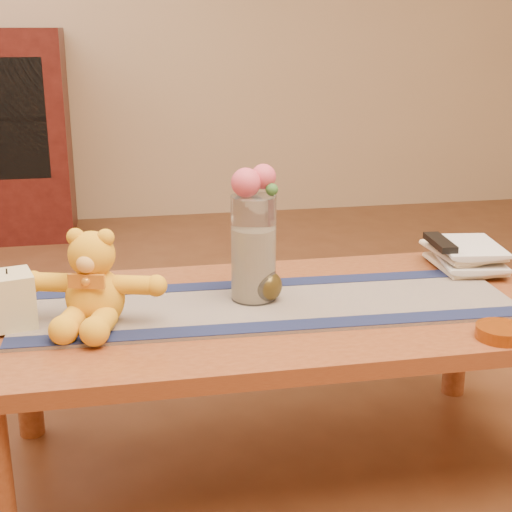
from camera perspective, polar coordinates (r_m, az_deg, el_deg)
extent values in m
plane|color=#502A17|center=(2.00, 1.46, -15.96)|extent=(5.50, 5.50, 0.00)
cube|color=brown|center=(1.80, 1.56, -4.46)|extent=(1.40, 0.70, 0.04)
cylinder|color=brown|center=(2.14, -17.47, -8.26)|extent=(0.07, 0.07, 0.41)
cylinder|color=brown|center=(2.35, 15.41, -5.70)|extent=(0.07, 0.07, 0.41)
cube|color=#1F1946|center=(1.79, 0.92, -3.83)|extent=(1.21, 0.39, 0.01)
cube|color=#151D41|center=(1.65, 1.81, -5.46)|extent=(1.20, 0.10, 0.00)
cube|color=#151D41|center=(1.92, 0.17, -2.15)|extent=(1.20, 0.10, 0.00)
cube|color=beige|center=(1.73, -18.63, -3.24)|extent=(0.12, 0.12, 0.12)
cylinder|color=black|center=(1.71, -18.84, -1.13)|extent=(0.00, 0.00, 0.01)
cylinder|color=silver|center=(1.78, -0.19, 0.60)|extent=(0.11, 0.11, 0.26)
cylinder|color=beige|center=(1.79, -0.19, -0.60)|extent=(0.09, 0.09, 0.18)
sphere|color=#D0495F|center=(1.72, -0.79, 5.73)|extent=(0.07, 0.07, 0.07)
sphere|color=#D0495F|center=(1.74, 0.58, 6.21)|extent=(0.06, 0.06, 0.06)
sphere|color=#516AB1|center=(1.77, -0.10, 5.84)|extent=(0.04, 0.04, 0.04)
sphere|color=#516AB1|center=(1.75, -1.29, 5.43)|extent=(0.04, 0.04, 0.04)
sphere|color=#33662D|center=(1.73, 1.24, 5.19)|extent=(0.03, 0.03, 0.03)
sphere|color=#473917|center=(1.79, 0.83, -2.32)|extent=(0.09, 0.09, 0.08)
imported|color=beige|center=(2.11, 13.90, -0.84)|extent=(0.17, 0.23, 0.02)
imported|color=beige|center=(2.10, 14.10, -0.37)|extent=(0.20, 0.25, 0.02)
imported|color=beige|center=(2.10, 13.79, 0.17)|extent=(0.17, 0.23, 0.02)
imported|color=beige|center=(2.09, 14.13, 0.63)|extent=(0.19, 0.24, 0.02)
cube|color=black|center=(2.08, 14.14, 1.03)|extent=(0.06, 0.16, 0.02)
cylinder|color=#BF5914|center=(1.69, 18.51, -5.66)|extent=(0.11, 0.11, 0.03)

